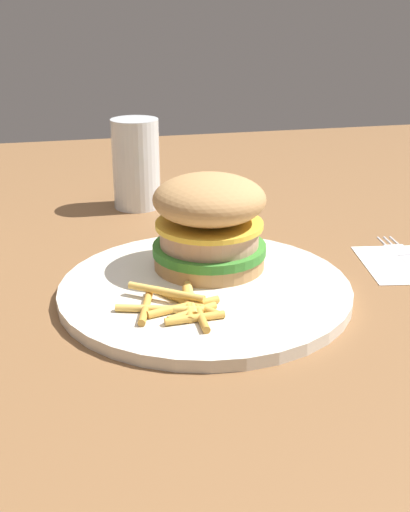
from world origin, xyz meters
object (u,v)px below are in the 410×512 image
object	(u,v)px
sandwich	(209,221)
fries_pile	(180,305)
drink_glass	(136,167)
plate	(205,289)

from	to	relation	value
sandwich	fries_pile	world-z (taller)	sandwich
sandwich	fries_pile	bearing A→B (deg)	151.67
sandwich	drink_glass	bearing A→B (deg)	9.19
fries_pile	drink_glass	size ratio (longest dim) A/B	0.81
sandwich	drink_glass	world-z (taller)	drink_glass
sandwich	plate	bearing A→B (deg)	161.28
plate	fries_pile	size ratio (longest dim) A/B	2.88
fries_pile	drink_glass	distance (m)	0.36
drink_glass	sandwich	bearing A→B (deg)	-170.81
fries_pile	drink_glass	world-z (taller)	drink_glass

